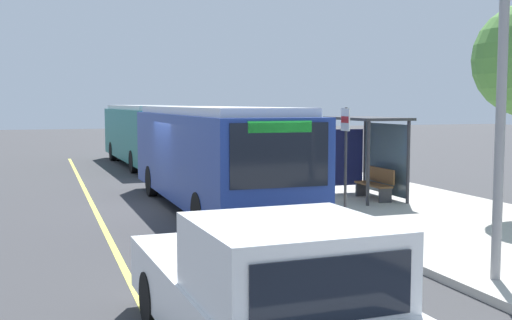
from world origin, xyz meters
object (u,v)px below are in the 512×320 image
object	(u,v)px
transit_bus_main	(212,154)
waiting_bench	(375,183)
route_sign_post	(345,148)
pickup_truck	(264,297)
transit_bus_second	(146,133)

from	to	relation	value
transit_bus_main	waiting_bench	world-z (taller)	transit_bus_main
waiting_bench	route_sign_post	xyz separation A→B (m)	(2.79, -2.42, 1.32)
transit_bus_main	route_sign_post	size ratio (longest dim) A/B	3.87
waiting_bench	route_sign_post	distance (m)	3.92
route_sign_post	waiting_bench	bearing A→B (deg)	138.96
pickup_truck	waiting_bench	world-z (taller)	pickup_truck
pickup_truck	waiting_bench	distance (m)	12.53
transit_bus_second	route_sign_post	distance (m)	17.25
pickup_truck	transit_bus_second	bearing A→B (deg)	174.30
waiting_bench	route_sign_post	size ratio (longest dim) A/B	0.57
transit_bus_second	pickup_truck	world-z (taller)	transit_bus_second
transit_bus_main	route_sign_post	world-z (taller)	same
route_sign_post	transit_bus_main	bearing A→B (deg)	-143.34
transit_bus_main	transit_bus_second	size ratio (longest dim) A/B	1.01
transit_bus_second	route_sign_post	world-z (taller)	same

